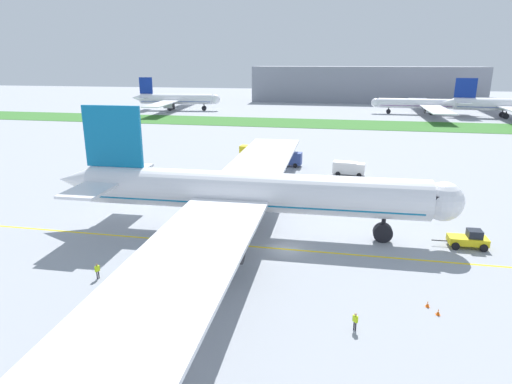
% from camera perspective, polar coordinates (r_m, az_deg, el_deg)
% --- Properties ---
extents(ground_plane, '(600.00, 600.00, 0.00)m').
position_cam_1_polar(ground_plane, '(51.74, 3.88, -7.34)').
color(ground_plane, '#9399A0').
rests_on(ground_plane, ground).
extents(apron_taxi_line, '(280.00, 0.36, 0.01)m').
position_cam_1_polar(apron_taxi_line, '(51.70, 3.87, -7.36)').
color(apron_taxi_line, yellow).
rests_on(apron_taxi_line, ground).
extents(grass_median_strip, '(320.00, 24.00, 0.10)m').
position_cam_1_polar(grass_median_strip, '(156.13, 9.19, 8.66)').
color(grass_median_strip, '#38722D').
rests_on(grass_median_strip, ground).
extents(airliner_foreground, '(50.73, 81.02, 15.62)m').
position_cam_1_polar(airliner_foreground, '(54.71, -1.43, -0.04)').
color(airliner_foreground, white).
rests_on(airliner_foreground, ground).
extents(pushback_tug, '(6.16, 2.46, 2.18)m').
position_cam_1_polar(pushback_tug, '(57.36, 25.71, -5.50)').
color(pushback_tug, yellow).
rests_on(pushback_tug, ground).
extents(ground_crew_wingwalker_port, '(0.45, 0.45, 1.56)m').
position_cam_1_polar(ground_crew_wingwalker_port, '(37.85, 12.65, -15.76)').
color(ground_crew_wingwalker_port, black).
rests_on(ground_crew_wingwalker_port, ground).
extents(ground_crew_marshaller_front, '(0.41, 0.51, 1.61)m').
position_cam_1_polar(ground_crew_marshaller_front, '(47.39, -19.74, -9.38)').
color(ground_crew_marshaller_front, black).
rests_on(ground_crew_marshaller_front, ground).
extents(traffic_cone_near_nose, '(0.36, 0.36, 0.58)m').
position_cam_1_polar(traffic_cone_near_nose, '(42.26, 22.40, -14.07)').
color(traffic_cone_near_nose, '#F2590C').
rests_on(traffic_cone_near_nose, ground).
extents(traffic_cone_starboard_wing, '(0.36, 0.36, 0.58)m').
position_cam_1_polar(traffic_cone_starboard_wing, '(43.14, 21.22, -13.27)').
color(traffic_cone_starboard_wing, '#F2590C').
rests_on(traffic_cone_starboard_wing, ground).
extents(service_truck_baggage_loader, '(5.45, 3.05, 2.51)m').
position_cam_1_polar(service_truck_baggage_loader, '(100.32, -0.55, 5.34)').
color(service_truck_baggage_loader, yellow).
rests_on(service_truck_baggage_loader, ground).
extents(service_truck_fuel_bowser, '(6.08, 3.12, 2.61)m').
position_cam_1_polar(service_truck_fuel_bowser, '(85.51, 11.85, 3.05)').
color(service_truck_fuel_bowser, white).
rests_on(service_truck_fuel_bowser, ground).
extents(service_truck_catering_van, '(6.04, 2.71, 2.90)m').
position_cam_1_polar(service_truck_catering_van, '(91.52, 4.07, 4.32)').
color(service_truck_catering_van, '#33478C').
rests_on(service_truck_catering_van, ground).
extents(parked_airliner_far_left, '(39.42, 62.02, 14.00)m').
position_cam_1_polar(parked_airliner_far_left, '(200.32, -10.35, 11.66)').
color(parked_airliner_far_left, white).
rests_on(parked_airliner_far_left, ground).
extents(parked_airliner_far_centre, '(42.54, 68.31, 12.44)m').
position_cam_1_polar(parked_airliner_far_centre, '(194.07, 21.04, 10.54)').
color(parked_airliner_far_centre, white).
rests_on(parked_airliner_far_centre, ground).
extents(terminal_building, '(115.52, 20.00, 18.00)m').
position_cam_1_polar(terminal_building, '(242.72, 13.81, 13.28)').
color(terminal_building, gray).
rests_on(terminal_building, ground).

